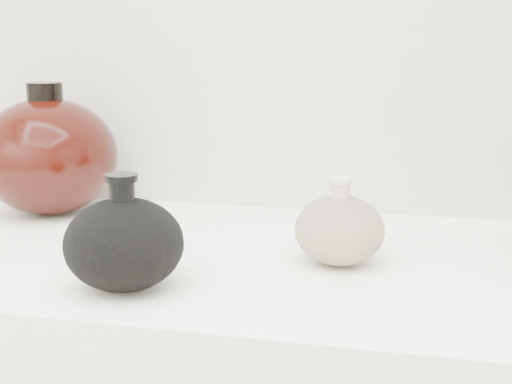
# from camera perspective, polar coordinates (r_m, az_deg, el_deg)

# --- Properties ---
(black_gourd_vase) EXTENTS (0.16, 0.16, 0.13)m
(black_gourd_vase) POSITION_cam_1_polar(r_m,az_deg,el_deg) (0.78, -10.51, -4.04)
(black_gourd_vase) COLOR black
(black_gourd_vase) RESTS_ON display_counter
(cream_gourd_vase) EXTENTS (0.13, 0.13, 0.11)m
(cream_gourd_vase) POSITION_cam_1_polar(r_m,az_deg,el_deg) (0.86, 6.70, -2.98)
(cream_gourd_vase) COLOR #BBA78E
(cream_gourd_vase) RESTS_ON display_counter
(left_round_pot) EXTENTS (0.22, 0.22, 0.20)m
(left_round_pot) POSITION_cam_1_polar(r_m,az_deg,el_deg) (1.14, -16.26, 2.81)
(left_round_pot) COLOR black
(left_round_pot) RESTS_ON display_counter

